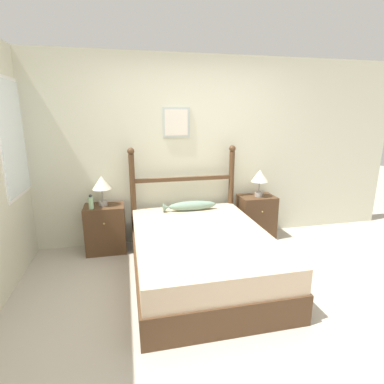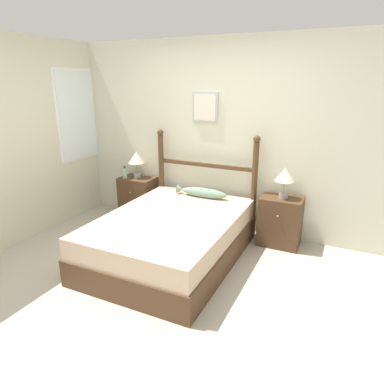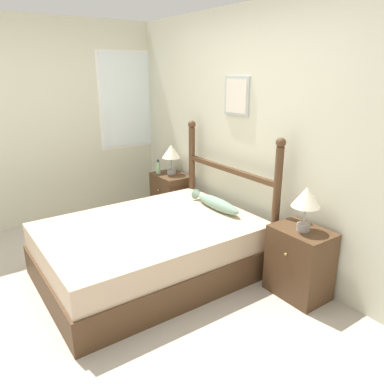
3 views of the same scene
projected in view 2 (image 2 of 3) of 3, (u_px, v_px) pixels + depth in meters
name	position (u px, v px, depth m)	size (l,w,h in m)	color
ground_plane	(155.00, 285.00, 3.53)	(16.00, 16.00, 0.00)	#B7AD9E
wall_back	(219.00, 137.00, 4.62)	(6.40, 0.08, 2.55)	beige
bed	(171.00, 237.00, 3.99)	(1.45, 2.03, 0.53)	#4C331E
headboard	(205.00, 177.00, 4.68)	(1.47, 0.09, 1.36)	#4C331E
nightstand_left	(138.00, 198.00, 5.19)	(0.51, 0.39, 0.63)	#4C331E
nightstand_right	(280.00, 221.00, 4.32)	(0.51, 0.39, 0.63)	#4C331E
table_lamp_left	(137.00, 159.00, 5.02)	(0.24, 0.24, 0.39)	gray
table_lamp_right	(285.00, 176.00, 4.11)	(0.24, 0.24, 0.39)	gray
bottle	(125.00, 173.00, 5.03)	(0.06, 0.06, 0.19)	#99C699
fish_pillow	(202.00, 192.00, 4.53)	(0.72, 0.13, 0.13)	gray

